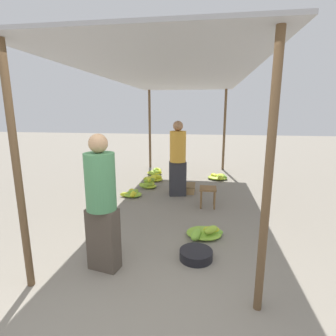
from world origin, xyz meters
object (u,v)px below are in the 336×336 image
Objects in this scene: stool at (208,191)px; banana_pile_left_0 at (149,184)px; shopper_walking_mid at (178,158)px; banana_pile_left_2 at (155,172)px; banana_pile_right_1 at (219,177)px; banana_pile_right_0 at (205,233)px; crate_near at (184,188)px; basin_black at (196,255)px; banana_pile_left_1 at (154,178)px; banana_pile_left_3 at (132,194)px; vendor_foreground at (101,202)px.

banana_pile_left_0 is at bearing 143.32° from stool.
shopper_walking_mid reaches higher than banana_pile_left_0.
banana_pile_left_2 is 0.84× the size of banana_pile_right_1.
banana_pile_right_1 is (0.35, 3.67, -0.01)m from banana_pile_right_0.
banana_pile_right_1 is 0.34× the size of shopper_walking_mid.
banana_pile_left_0 reaches higher than banana_pile_left_2.
banana_pile_left_2 is 1.97m from crate_near.
shopper_walking_mid reaches higher than basin_black.
banana_pile_left_0 is (-1.36, 3.13, 0.05)m from basin_black.
stool is at bearing -97.88° from banana_pile_right_1.
banana_pile_left_1 reaches higher than banana_pile_right_1.
banana_pile_left_0 is 0.29× the size of shopper_walking_mid.
shopper_walking_mid is (0.79, -1.16, 0.82)m from banana_pile_left_1.
banana_pile_left_1 is at bearing 80.35° from banana_pile_left_3.
banana_pile_left_1 is 0.94× the size of banana_pile_right_0.
banana_pile_right_1 is at bearing -9.20° from banana_pile_left_2.
banana_pile_left_2 is at bearing 115.14° from shopper_walking_mid.
crate_near is at bearing 65.86° from shopper_walking_mid.
shopper_walking_mid reaches higher than crate_near.
basin_black is at bearing -70.64° from banana_pile_left_1.
vendor_foreground is 5.09m from banana_pile_left_2.
basin_black is 3.00m from crate_near.
vendor_foreground reaches higher than banana_pile_left_3.
banana_pile_right_0 is at bearing -68.20° from banana_pile_left_2.
shopper_walking_mid is (0.58, 3.04, 0.02)m from vendor_foreground.
basin_black is 2.90m from banana_pile_left_3.
stool is 1.12m from shopper_walking_mid.
banana_pile_left_2 is at bearing 94.64° from banana_pile_left_0.
banana_pile_left_2 is (-1.48, 4.64, 0.02)m from basin_black.
banana_pile_left_2 is 2.22m from banana_pile_left_3.
shopper_walking_mid is at bearing 13.58° from banana_pile_left_3.
vendor_foreground is 3.60m from banana_pile_left_0.
banana_pile_left_0 is 1.51m from banana_pile_left_2.
crate_near reaches higher than banana_pile_right_1.
banana_pile_left_2 is 2.33m from shopper_walking_mid.
vendor_foreground is 3.51m from crate_near.
banana_pile_left_3 is (-1.74, 0.41, -0.26)m from stool.
basin_black is 0.85× the size of crate_near.
shopper_walking_mid reaches higher than banana_pile_right_0.
crate_near is at bearing 25.32° from banana_pile_left_3.
banana_pile_left_2 reaches higher than basin_black.
basin_black is 0.77× the size of banana_pile_right_1.
stool is at bearing -59.51° from crate_near.
stool reaches higher than banana_pile_left_3.
crate_near reaches higher than banana_pile_left_3.
banana_pile_left_3 reaches higher than basin_black.
vendor_foreground is at bearing -161.88° from basin_black.
banana_pile_left_1 is (0.01, 0.70, -0.03)m from banana_pile_left_0.
banana_pile_right_0 is at bearing 39.25° from vendor_foreground.
banana_pile_right_0 is 2.28m from shopper_walking_mid.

